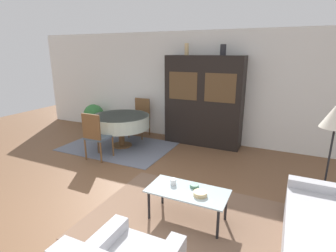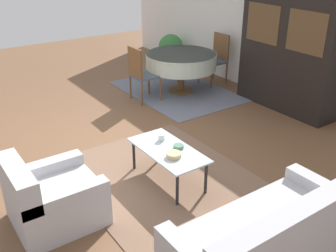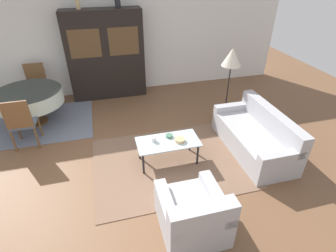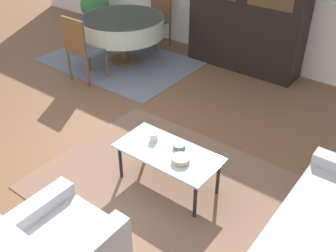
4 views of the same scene
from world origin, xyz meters
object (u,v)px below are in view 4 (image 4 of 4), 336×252
at_px(dining_table, 123,26).
at_px(cup, 154,137).
at_px(dining_chair_far, 157,15).
at_px(couch, 329,249).
at_px(dining_chair_near, 81,46).
at_px(bowl_small, 179,146).
at_px(potted_plant, 95,7).
at_px(bowl, 181,159).
at_px(display_cabinet, 249,3).
at_px(coffee_table, 168,155).

bearing_deg(dining_table, cup, -41.25).
height_order(dining_table, dining_chair_far, dining_chair_far).
relative_size(couch, dining_chair_near, 1.81).
distance_m(cup, bowl_small, 0.29).
bearing_deg(dining_chair_near, cup, -25.32).
relative_size(couch, potted_plant, 2.45).
height_order(dining_chair_far, cup, dining_chair_far).
bearing_deg(potted_plant, dining_chair_far, 1.38).
distance_m(bowl, potted_plant, 5.16).
xyz_separation_m(bowl, bowl_small, (-0.14, 0.17, -0.01)).
relative_size(bowl_small, potted_plant, 0.17).
bearing_deg(potted_plant, bowl, -34.83).
bearing_deg(bowl_small, cup, -169.59).
distance_m(couch, cup, 1.91).
relative_size(dining_chair_far, potted_plant, 1.36).
height_order(dining_chair_far, bowl, dining_chair_far).
bearing_deg(display_cabinet, couch, -51.92).
bearing_deg(potted_plant, coffee_table, -35.60).
height_order(dining_table, potted_plant, dining_table).
xyz_separation_m(display_cabinet, bowl_small, (0.83, -2.92, -0.60)).
bearing_deg(bowl, dining_table, 142.04).
xyz_separation_m(dining_chair_far, bowl_small, (2.53, -2.82, -0.10)).
xyz_separation_m(display_cabinet, cup, (0.54, -2.97, -0.58)).
height_order(display_cabinet, cup, display_cabinet).
bearing_deg(coffee_table, dining_chair_near, 155.59).
xyz_separation_m(display_cabinet, bowl, (0.97, -3.09, -0.60)).
bearing_deg(dining_chair_far, bowl, 131.78).
bearing_deg(cup, coffee_table, -15.14).
distance_m(couch, display_cabinet, 4.02).
bearing_deg(coffee_table, potted_plant, 144.40).
relative_size(display_cabinet, dining_table, 1.57).
bearing_deg(dining_chair_near, bowl, -23.80).
bearing_deg(dining_chair_far, bowl_small, 131.92).
bearing_deg(dining_chair_far, couch, 144.01).
relative_size(display_cabinet, bowl_small, 17.34).
distance_m(display_cabinet, dining_table, 2.03).
bearing_deg(bowl, cup, 164.74).
xyz_separation_m(coffee_table, potted_plant, (-4.05, 2.90, 0.03)).
bearing_deg(coffee_table, couch, -2.41).
bearing_deg(cup, dining_chair_far, 127.98).
relative_size(coffee_table, display_cabinet, 0.50).
xyz_separation_m(dining_table, bowl, (2.67, -2.08, -0.15)).
xyz_separation_m(dining_chair_far, cup, (2.24, -2.87, -0.08)).
height_order(coffee_table, display_cabinet, display_cabinet).
bearing_deg(display_cabinet, dining_chair_far, -176.50).
bearing_deg(display_cabinet, bowl, -72.63).
distance_m(bowl_small, potted_plant, 4.95).
height_order(dining_table, dining_chair_near, dining_chair_near).
xyz_separation_m(couch, potted_plant, (-5.71, 2.97, 0.13)).
relative_size(dining_table, cup, 16.14).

